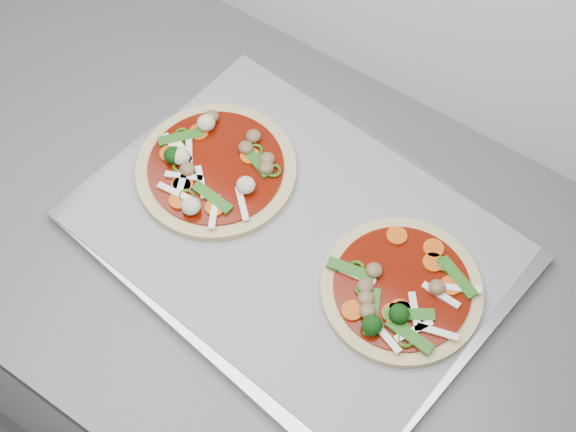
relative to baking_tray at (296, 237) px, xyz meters
The scene contains 4 objects.
baking_tray is the anchor object (origin of this frame).
parchment 0.01m from the baking_tray, ahead, with size 0.48×0.35×0.00m, color #939398.
pizza_left 0.14m from the baking_tray, behind, with size 0.21×0.21×0.03m.
pizza_right 0.15m from the baking_tray, ahead, with size 0.20×0.20×0.03m.
Camera 1 is at (0.95, 0.92, 1.77)m, focal length 50.00 mm.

